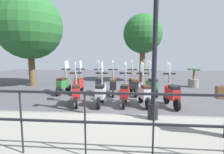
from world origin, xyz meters
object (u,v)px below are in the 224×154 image
at_px(scooter_far_1, 133,85).
at_px(scooter_near_3, 101,92).
at_px(scooter_near_4, 76,92).
at_px(scooter_far_5, 63,84).
at_px(scooter_near_2, 125,92).
at_px(potted_palm, 193,79).
at_px(scooter_far_0, 151,85).
at_px(tree_distant, 143,34).
at_px(scooter_far_2, 113,85).
at_px(scooter_far_3, 99,84).
at_px(lamp_post_near, 155,46).
at_px(scooter_near_1, 144,93).
at_px(scooter_far_4, 79,83).
at_px(tree_large, 29,27).
at_px(scooter_near_0, 172,93).

bearing_deg(scooter_far_1, scooter_near_3, 134.24).
bearing_deg(scooter_near_4, scooter_far_5, 16.45).
bearing_deg(scooter_near_2, scooter_near_3, 99.37).
height_order(potted_palm, scooter_far_0, scooter_far_0).
bearing_deg(scooter_far_0, scooter_near_3, 113.13).
distance_m(tree_distant, scooter_near_2, 6.41).
relative_size(scooter_far_0, scooter_far_2, 1.00).
relative_size(scooter_far_2, scooter_far_3, 1.00).
relative_size(tree_distant, scooter_near_4, 2.89).
bearing_deg(potted_palm, scooter_near_4, 126.59).
distance_m(lamp_post_near, scooter_far_0, 3.64).
relative_size(scooter_near_2, scooter_near_4, 1.00).
distance_m(tree_distant, scooter_far_3, 5.40).
height_order(lamp_post_near, scooter_near_1, lamp_post_near).
bearing_deg(scooter_far_4, tree_large, 60.92).
distance_m(scooter_near_4, scooter_far_4, 1.87).
bearing_deg(scooter_far_1, lamp_post_near, 175.47).
height_order(scooter_far_2, scooter_far_4, same).
bearing_deg(tree_large, scooter_near_2, -123.69).
bearing_deg(scooter_far_2, scooter_near_0, -131.80).
bearing_deg(potted_palm, scooter_near_2, 136.52).
bearing_deg(scooter_near_3, scooter_near_1, -86.31).
bearing_deg(scooter_near_0, scooter_far_4, 53.89).
xyz_separation_m(scooter_near_3, scooter_far_1, (1.75, -1.20, 0.00)).
bearing_deg(scooter_near_1, potted_palm, -50.11).
relative_size(tree_large, scooter_far_3, 3.42).
bearing_deg(tree_distant, lamp_post_near, 177.59).
distance_m(scooter_near_2, scooter_far_3, 1.98).
bearing_deg(scooter_far_2, scooter_near_1, -146.78).
bearing_deg(potted_palm, scooter_far_3, 115.74).
bearing_deg(potted_palm, scooter_far_0, 131.71).
xyz_separation_m(scooter_far_0, scooter_far_1, (0.03, 0.78, 0.00)).
xyz_separation_m(scooter_near_0, scooter_far_3, (1.65, 2.78, 0.00)).
bearing_deg(scooter_near_1, lamp_post_near, 169.91).
relative_size(scooter_far_1, scooter_far_4, 1.00).
bearing_deg(scooter_far_0, scooter_near_4, 103.50).
distance_m(scooter_near_1, scooter_far_0, 1.70).
distance_m(lamp_post_near, tree_large, 8.31).
distance_m(scooter_far_1, scooter_far_3, 1.52).
distance_m(lamp_post_near, scooter_far_1, 3.67).
bearing_deg(tree_distant, scooter_far_4, 141.39).
relative_size(tree_large, scooter_near_4, 3.42).
distance_m(scooter_near_3, scooter_far_5, 2.61).
bearing_deg(scooter_far_2, scooter_far_1, -89.38).
relative_size(potted_palm, scooter_near_3, 0.69).
xyz_separation_m(lamp_post_near, scooter_near_1, (1.65, 0.06, -1.52)).
xyz_separation_m(scooter_far_1, scooter_far_3, (-0.07, 1.52, 0.00)).
bearing_deg(scooter_far_1, tree_large, 59.86).
bearing_deg(scooter_far_2, scooter_near_4, 140.30).
bearing_deg(scooter_far_4, potted_palm, -68.20).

